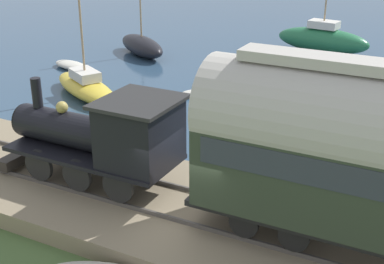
# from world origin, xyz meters

# --- Properties ---
(ground_plane) EXTENTS (200.00, 200.00, 0.00)m
(ground_plane) POSITION_xyz_m (0.00, 0.00, 0.00)
(ground_plane) COLOR #476033
(rail_embankment) EXTENTS (5.21, 56.00, 0.64)m
(rail_embankment) POSITION_xyz_m (0.41, 0.00, 0.26)
(rail_embankment) COLOR #84755B
(rail_embankment) RESTS_ON ground
(steam_locomotive) EXTENTS (2.20, 5.71, 2.87)m
(steam_locomotive) POSITION_xyz_m (0.41, 2.87, 2.19)
(steam_locomotive) COLOR black
(steam_locomotive) RESTS_ON rail_embankment
(sailboat_yellow) EXTENTS (4.03, 5.53, 6.71)m
(sailboat_yellow) POSITION_xyz_m (7.97, 9.64, 0.50)
(sailboat_yellow) COLOR gold
(sailboat_yellow) RESTS_ON harbor_water
(sailboat_green) EXTENTS (2.41, 5.94, 7.90)m
(sailboat_green) POSITION_xyz_m (21.38, 2.05, 0.82)
(sailboat_green) COLOR #236B42
(sailboat_green) RESTS_ON harbor_water
(sailboat_black) EXTENTS (3.88, 4.80, 6.25)m
(sailboat_black) POSITION_xyz_m (15.71, 11.46, 0.59)
(sailboat_black) COLOR black
(sailboat_black) RESTS_ON harbor_water
(rowboat_off_pier) EXTENTS (1.64, 2.72, 0.39)m
(rowboat_off_pier) POSITION_xyz_m (11.39, 13.31, 0.20)
(rowboat_off_pier) COLOR beige
(rowboat_off_pier) RESTS_ON harbor_water
(rowboat_far_out) EXTENTS (2.25, 3.00, 0.31)m
(rowboat_far_out) POSITION_xyz_m (10.68, 4.41, 0.16)
(rowboat_far_out) COLOR beige
(rowboat_far_out) RESTS_ON harbor_water
(rowboat_near_shore) EXTENTS (2.14, 2.64, 0.52)m
(rowboat_near_shore) POSITION_xyz_m (12.57, -0.24, 0.27)
(rowboat_near_shore) COLOR #B7B2A3
(rowboat_near_shore) RESTS_ON harbor_water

